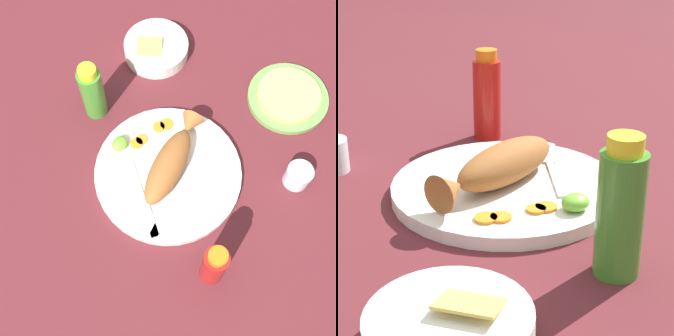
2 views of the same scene
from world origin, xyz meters
TOP-DOWN VIEW (x-y plane):
  - ground_plane at (0.00, 0.00)m, footprint 4.00×4.00m
  - main_plate at (0.00, 0.00)m, footprint 0.31×0.31m
  - fried_fish at (-0.01, -0.00)m, footprint 0.23×0.10m
  - fork_near at (0.07, 0.05)m, footprint 0.18×0.05m
  - fork_far at (0.08, -0.00)m, footprint 0.12×0.16m
  - carrot_slice_near at (-0.09, -0.07)m, footprint 0.03×0.03m
  - carrot_slice_mid at (-0.07, -0.08)m, footprint 0.03×0.03m
  - carrot_slice_far at (-0.03, -0.09)m, footprint 0.03×0.03m
  - carrot_slice_extra at (-0.01, -0.09)m, footprint 0.03×0.03m
  - lime_wedge_main at (0.01, -0.12)m, footprint 0.04×0.03m
  - hot_sauce_bottle_red at (0.12, 0.19)m, footprint 0.05×0.05m
  - hot_sauce_bottle_green at (-0.04, -0.23)m, footprint 0.05×0.05m
  - guacamole_bowl at (-0.24, -0.21)m, footprint 0.15×0.15m

SIDE VIEW (x-z plane):
  - ground_plane at x=0.00m, z-range 0.00..0.00m
  - main_plate at x=0.00m, z-range 0.00..0.02m
  - fork_near at x=0.07m, z-range 0.02..0.02m
  - fork_far at x=0.08m, z-range 0.02..0.02m
  - carrot_slice_near at x=-0.09m, z-range 0.02..0.02m
  - carrot_slice_mid at x=-0.07m, z-range 0.02..0.02m
  - carrot_slice_far at x=-0.03m, z-range 0.02..0.02m
  - carrot_slice_extra at x=-0.01m, z-range 0.02..0.02m
  - guacamole_bowl at x=-0.24m, z-range 0.00..0.04m
  - lime_wedge_main at x=0.01m, z-range 0.02..0.04m
  - fried_fish at x=-0.01m, z-range 0.02..0.07m
  - hot_sauce_bottle_red at x=0.12m, z-range 0.00..0.15m
  - hot_sauce_bottle_green at x=-0.04m, z-range 0.00..0.15m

